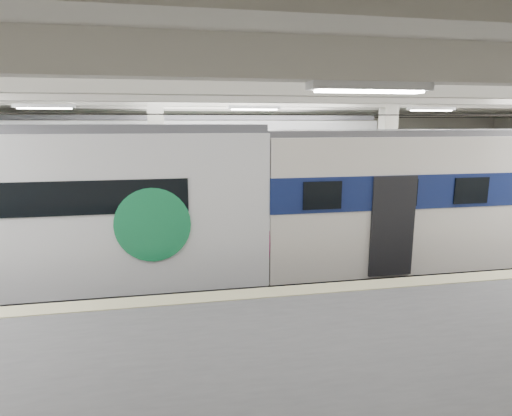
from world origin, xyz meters
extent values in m
cube|color=black|center=(0.00, 0.00, -0.05)|extent=(36.00, 24.00, 0.10)
cube|color=silver|center=(0.00, 0.00, 5.55)|extent=(36.00, 24.00, 0.20)
cube|color=beige|center=(0.00, 10.00, 2.75)|extent=(30.00, 0.10, 5.50)
cube|color=beige|center=(0.00, -3.25, 1.11)|extent=(30.00, 0.50, 0.02)
cube|color=beige|center=(-3.00, 3.00, 2.75)|extent=(0.50, 0.50, 5.50)
cube|color=beige|center=(5.00, 3.00, 2.75)|extent=(0.50, 0.50, 5.50)
cube|color=beige|center=(0.00, 0.00, 5.25)|extent=(30.00, 18.00, 0.50)
cube|color=#59544C|center=(0.00, 0.00, 0.08)|extent=(30.00, 1.52, 0.16)
cube|color=#59544C|center=(0.00, 5.50, 0.08)|extent=(30.00, 1.52, 0.16)
cylinder|color=black|center=(0.00, 0.00, 4.70)|extent=(30.00, 0.03, 0.03)
cylinder|color=black|center=(0.00, 5.50, 4.70)|extent=(30.00, 0.03, 0.03)
cube|color=white|center=(0.00, -2.00, 4.92)|extent=(26.00, 8.40, 0.12)
cube|color=white|center=(-6.51, 0.00, 2.38)|extent=(12.51, 2.79, 3.75)
ellipsoid|color=white|center=(-0.26, 0.00, 2.38)|extent=(2.21, 2.73, 3.68)
ellipsoid|color=#BE0F69|center=(-0.14, 0.00, 1.55)|extent=(2.35, 2.79, 2.25)
cylinder|color=#19894D|center=(-3.01, -1.43, 2.19)|extent=(1.73, 0.06, 1.73)
cube|color=black|center=(-6.51, 0.00, 0.35)|extent=(12.51, 1.95, 0.70)
cube|color=white|center=(6.15, 0.00, 2.32)|extent=(12.76, 2.80, 3.63)
cube|color=navy|center=(6.15, 0.00, 2.75)|extent=(12.80, 2.86, 0.88)
cube|color=#B02F0B|center=(-0.27, 0.00, 1.81)|extent=(0.08, 2.38, 2.00)
cube|color=black|center=(-0.27, 0.00, 3.33)|extent=(0.08, 2.24, 1.31)
cube|color=#4C4C51|center=(6.15, 0.00, 4.21)|extent=(12.76, 2.18, 0.16)
cube|color=black|center=(6.15, 0.00, 0.35)|extent=(12.76, 1.96, 0.70)
cube|color=white|center=(-2.43, 5.50, 2.53)|extent=(15.00, 3.29, 4.05)
cube|color=#19894D|center=(-2.43, 5.50, 3.06)|extent=(15.04, 3.35, 0.85)
cube|color=#4C4C51|center=(-2.43, 5.50, 4.66)|extent=(14.99, 2.75, 0.16)
cube|color=black|center=(-2.43, 5.50, 0.30)|extent=(14.99, 2.97, 0.60)
camera|label=1|loc=(-2.46, -11.23, 4.50)|focal=30.00mm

